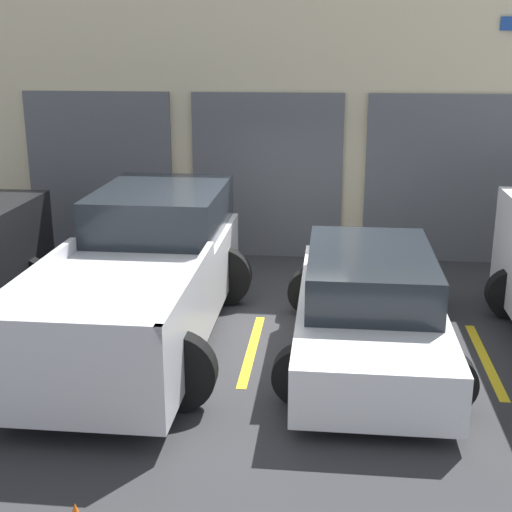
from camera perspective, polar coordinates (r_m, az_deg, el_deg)
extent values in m
plane|color=#2D2D30|center=(10.36, 0.45, -4.62)|extent=(28.00, 28.00, 0.00)
cube|color=beige|center=(12.99, 1.95, 11.53)|extent=(14.79, 0.60, 5.19)
cube|color=#595B60|center=(13.45, -12.35, 6.49)|extent=(2.67, 0.08, 2.94)
cube|color=#595B60|center=(12.82, 0.89, 6.39)|extent=(2.67, 0.08, 2.94)
cube|color=#595B60|center=(12.91, 14.68, 5.92)|extent=(2.67, 0.08, 2.94)
cube|color=silver|center=(9.21, -9.41, -2.98)|extent=(1.89, 5.17, 0.93)
cube|color=#1E2328|center=(10.31, -7.54, 3.73)|extent=(1.74, 2.33, 0.62)
cube|color=silver|center=(8.29, -17.74, -1.76)|extent=(0.08, 2.84, 0.18)
cube|color=silver|center=(7.75, -5.38, -2.30)|extent=(0.08, 2.84, 0.18)
cube|color=silver|center=(6.76, -15.29, -5.77)|extent=(1.89, 0.08, 0.18)
cylinder|color=black|center=(10.98, -11.36, -1.30)|extent=(0.87, 0.22, 0.87)
cylinder|color=black|center=(10.60, -2.71, -1.62)|extent=(0.87, 0.22, 0.87)
cylinder|color=black|center=(8.19, -18.00, -8.21)|extent=(0.87, 0.22, 0.87)
cylinder|color=black|center=(7.68, -6.38, -9.14)|extent=(0.87, 0.22, 0.87)
cube|color=white|center=(8.98, 8.97, -5.06)|extent=(1.72, 4.37, 0.63)
cube|color=#1E2328|center=(8.89, 9.11, -1.30)|extent=(1.51, 2.40, 0.54)
cylinder|color=black|center=(10.29, 4.43, -2.83)|extent=(0.67, 0.22, 0.67)
cylinder|color=black|center=(10.36, 12.77, -3.06)|extent=(0.67, 0.22, 0.67)
cylinder|color=black|center=(7.79, 3.78, -9.49)|extent=(0.67, 0.22, 0.67)
cylinder|color=black|center=(7.89, 14.89, -9.71)|extent=(0.67, 0.22, 0.67)
cylinder|color=black|center=(11.32, -17.88, -1.74)|extent=(0.68, 0.22, 0.68)
cylinder|color=black|center=(10.73, 19.75, -2.87)|extent=(0.71, 0.22, 0.71)
cube|color=gold|center=(9.93, -17.40, -6.38)|extent=(0.12, 2.20, 0.01)
cube|color=gold|center=(9.20, -0.33, -7.45)|extent=(0.12, 2.20, 0.01)
cube|color=gold|center=(9.36, 17.87, -7.87)|extent=(0.12, 2.20, 0.01)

